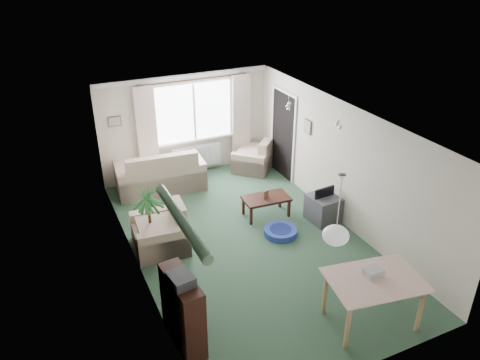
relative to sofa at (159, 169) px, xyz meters
name	(u,v)px	position (x,y,z in m)	size (l,w,h in m)	color
ground	(247,242)	(0.83, -2.75, -0.48)	(6.50, 6.50, 0.00)	#2A4632
window	(194,112)	(1.03, 0.48, 1.02)	(1.80, 0.03, 1.30)	white
curtain_rod	(194,80)	(1.03, 0.40, 1.79)	(2.60, 0.03, 0.03)	black
curtain_left	(147,130)	(-0.12, 0.38, 0.79)	(0.45, 0.08, 2.00)	beige
curtain_right	(241,116)	(2.18, 0.38, 0.79)	(0.45, 0.08, 2.00)	beige
radiator	(197,156)	(1.03, 0.44, -0.08)	(1.20, 0.10, 0.55)	white
doorway	(283,135)	(2.82, -0.55, 0.52)	(0.03, 0.95, 2.00)	black
pendant_lamp	(336,235)	(1.03, -5.05, 1.00)	(0.36, 0.36, 0.36)	white
tinsel_garland	(181,220)	(-1.09, -5.05, 1.80)	(1.60, 1.60, 0.12)	#196626
bauble_cluster_a	(288,104)	(2.13, -1.85, 1.74)	(0.20, 0.20, 0.20)	silver
bauble_cluster_b	(339,121)	(2.43, -3.05, 1.74)	(0.20, 0.20, 0.20)	silver
wall_picture_back	(114,121)	(-0.77, 0.48, 1.07)	(0.28, 0.03, 0.22)	brown
wall_picture_right	(308,127)	(2.81, -1.55, 1.07)	(0.03, 0.24, 0.30)	brown
sofa	(159,169)	(0.00, 0.00, 0.00)	(1.91, 1.01, 0.95)	beige
armchair_corner	(253,155)	(2.31, -0.02, -0.09)	(0.87, 0.82, 0.78)	beige
armchair_left	(159,228)	(-0.67, -2.26, -0.05)	(0.96, 0.91, 0.86)	beige
coffee_table	(266,206)	(1.60, -2.06, -0.27)	(0.92, 0.51, 0.42)	black
photo_frame	(266,194)	(1.58, -2.08, 0.02)	(0.12, 0.02, 0.16)	#4F3E28
bookshelf	(183,311)	(-1.01, -4.57, 0.07)	(0.30, 0.90, 1.10)	black
hifi_box	(181,279)	(-1.03, -4.67, 0.69)	(0.28, 0.35, 0.14)	#36363A
houseplant	(150,218)	(-0.82, -2.23, 0.18)	(0.57, 0.57, 1.32)	#1D562D
dining_table	(371,301)	(1.56, -5.35, -0.10)	(1.22, 0.81, 0.76)	tan
gift_box	(373,273)	(1.59, -5.26, 0.34)	(0.25, 0.18, 0.12)	#ADADB8
tv_cube	(323,208)	(2.53, -2.70, -0.21)	(0.53, 0.58, 0.53)	#36373B
pet_bed	(280,232)	(1.52, -2.81, -0.41)	(0.63, 0.63, 0.13)	navy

